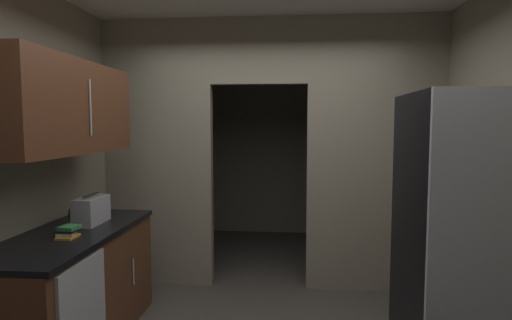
# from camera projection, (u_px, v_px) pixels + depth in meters

# --- Properties ---
(kitchen_partition) EXTENTS (3.45, 0.12, 2.75)m
(kitchen_partition) POSITION_uv_depth(u_px,v_px,m) (273.00, 146.00, 4.23)
(kitchen_partition) COLOR gray
(kitchen_partition) RESTS_ON ground
(adjoining_room_shell) EXTENTS (3.45, 2.29, 2.75)m
(adjoining_room_shell) POSITION_uv_depth(u_px,v_px,m) (276.00, 147.00, 5.84)
(adjoining_room_shell) COLOR gray
(adjoining_room_shell) RESTS_ON ground
(refrigerator) EXTENTS (0.77, 0.79, 1.86)m
(refrigerator) POSITION_uv_depth(u_px,v_px,m) (474.00, 253.00, 2.42)
(refrigerator) COLOR black
(refrigerator) RESTS_ON ground
(lower_cabinet_run) EXTENTS (0.66, 1.64, 0.89)m
(lower_cabinet_run) POSITION_uv_depth(u_px,v_px,m) (73.00, 290.00, 3.09)
(lower_cabinet_run) COLOR brown
(lower_cabinet_run) RESTS_ON ground
(upper_cabinet_counterside) EXTENTS (0.36, 1.48, 0.67)m
(upper_cabinet_counterside) POSITION_uv_depth(u_px,v_px,m) (66.00, 108.00, 2.98)
(upper_cabinet_counterside) COLOR brown
(boombox) EXTENTS (0.17, 0.36, 0.24)m
(boombox) POSITION_uv_depth(u_px,v_px,m) (91.00, 210.00, 3.31)
(boombox) COLOR #B2B2B7
(boombox) RESTS_ON lower_cabinet_run
(book_stack) EXTENTS (0.15, 0.15, 0.08)m
(book_stack) POSITION_uv_depth(u_px,v_px,m) (68.00, 232.00, 2.90)
(book_stack) COLOR gold
(book_stack) RESTS_ON lower_cabinet_run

